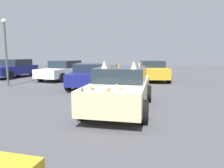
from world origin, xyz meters
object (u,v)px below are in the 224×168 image
at_px(parked_sedan_behind_right, 153,71).
at_px(art_car_decorated, 121,88).
at_px(lot_lamp_post, 6,46).
at_px(parked_sedan_row_back_far, 63,70).
at_px(parked_sedan_near_left, 90,75).
at_px(parked_sedan_far_right, 14,68).

bearing_deg(parked_sedan_behind_right, art_car_decorated, -16.02).
height_order(parked_sedan_behind_right, lot_lamp_post, lot_lamp_post).
xyz_separation_m(parked_sedan_row_back_far, parked_sedan_near_left, (-3.17, -2.92, -0.02)).
bearing_deg(parked_sedan_far_right, parked_sedan_row_back_far, 92.39).
bearing_deg(lot_lamp_post, parked_sedan_row_back_far, -28.95).
distance_m(parked_sedan_row_back_far, parked_sedan_behind_right, 6.69).
height_order(parked_sedan_row_back_far, parked_sedan_behind_right, parked_sedan_behind_right).
bearing_deg(art_car_decorated, parked_sedan_behind_right, 173.83).
relative_size(art_car_decorated, parked_sedan_row_back_far, 0.98).
bearing_deg(parked_sedan_behind_right, lot_lamp_post, -71.34).
xyz_separation_m(parked_sedan_behind_right, lot_lamp_post, (-4.20, 8.72, 1.71)).
relative_size(parked_sedan_row_back_far, lot_lamp_post, 1.18).
distance_m(art_car_decorated, parked_sedan_far_right, 13.09).
bearing_deg(lot_lamp_post, art_car_decorated, -120.06).
bearing_deg(art_car_decorated, parked_sedan_far_right, -128.47).
bearing_deg(parked_sedan_near_left, parked_sedan_far_right, -121.49).
distance_m(art_car_decorated, parked_sedan_near_left, 5.38).
distance_m(parked_sedan_near_left, lot_lamp_post, 5.29).
bearing_deg(parked_sedan_far_right, parked_sedan_behind_right, 99.93).
bearing_deg(lot_lamp_post, parked_sedan_behind_right, -64.30).
bearing_deg(parked_sedan_near_left, parked_sedan_behind_right, 130.15).
xyz_separation_m(parked_sedan_far_right, parked_sedan_near_left, (-3.83, -7.42, -0.05)).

